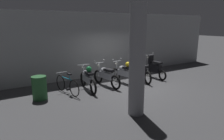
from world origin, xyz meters
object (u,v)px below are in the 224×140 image
support_pillar (137,61)px  trash_bin (40,88)px  bicycle (67,85)px  motorbike_slot_4 (154,68)px  motorbike_slot_0 (88,78)px  motorbike_slot_3 (141,71)px  motorbike_slot_2 (125,73)px  motorbike_slot_1 (106,76)px

support_pillar → trash_bin: bearing=128.9°
trash_bin → bicycle: bearing=4.8°
motorbike_slot_4 → bicycle: motorbike_slot_4 is taller
motorbike_slot_0 → support_pillar: size_ratio=0.57×
motorbike_slot_0 → bicycle: (-0.90, 0.04, -0.16)m
motorbike_slot_4 → support_pillar: 4.76m
motorbike_slot_3 → trash_bin: motorbike_slot_3 is taller
bicycle → trash_bin: size_ratio=1.89×
motorbike_slot_0 → motorbike_slot_4: bearing=0.5°
motorbike_slot_0 → motorbike_slot_2: size_ratio=1.01×
motorbike_slot_2 → motorbike_slot_0: bearing=179.6°
motorbike_slot_0 → support_pillar: support_pillar is taller
motorbike_slot_0 → trash_bin: motorbike_slot_0 is taller
motorbike_slot_1 → support_pillar: support_pillar is taller
motorbike_slot_0 → motorbike_slot_3: (2.89, -0.04, -0.03)m
motorbike_slot_0 → motorbike_slot_2: 1.92m
motorbike_slot_2 → support_pillar: (-1.60, -2.92, 1.17)m
motorbike_slot_3 → motorbike_slot_4: 0.96m
support_pillar → motorbike_slot_1: bearing=78.2°
motorbike_slot_4 → trash_bin: (-5.86, -0.09, -0.08)m
motorbike_slot_0 → trash_bin: 2.01m
support_pillar → trash_bin: (-2.33, 2.88, -1.25)m
motorbike_slot_1 → motorbike_slot_4: 2.89m
motorbike_slot_1 → motorbike_slot_3: bearing=-3.9°
motorbike_slot_0 → motorbike_slot_1: bearing=5.5°
motorbike_slot_1 → trash_bin: (-2.96, -0.14, -0.04)m
motorbike_slot_0 → motorbike_slot_2: motorbike_slot_2 is taller
motorbike_slot_2 → motorbike_slot_3: same height
motorbike_slot_4 → bicycle: (-4.75, 0.01, -0.17)m
motorbike_slot_1 → bicycle: size_ratio=1.14×
motorbike_slot_1 → trash_bin: motorbike_slot_1 is taller
motorbike_slot_0 → motorbike_slot_4: 3.85m
motorbike_slot_1 → support_pillar: 3.32m
trash_bin → motorbike_slot_1: bearing=2.8°
bicycle → motorbike_slot_1: bearing=1.6°
motorbike_slot_4 → trash_bin: size_ratio=1.87×
motorbike_slot_2 → trash_bin: motorbike_slot_2 is taller
trash_bin → motorbike_slot_4: bearing=0.8°
motorbike_slot_2 → support_pillar: bearing=-118.7°
motorbike_slot_1 → bicycle: motorbike_slot_1 is taller
motorbike_slot_0 → motorbike_slot_1: motorbike_slot_1 is taller
motorbike_slot_1 → support_pillar: size_ratio=0.57×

